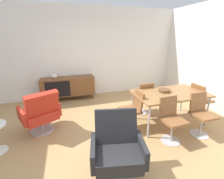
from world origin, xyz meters
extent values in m
plane|color=tan|center=(0.00, 0.00, 0.00)|extent=(8.32, 8.32, 0.00)
cube|color=white|center=(0.00, 2.60, 1.40)|extent=(6.80, 0.12, 2.80)
cube|color=brown|center=(-0.57, 2.30, 0.44)|extent=(1.60, 0.44, 0.56)
cube|color=black|center=(-0.87, 2.08, 0.44)|extent=(0.70, 0.01, 0.48)
cylinder|color=brown|center=(-1.31, 2.13, 0.08)|extent=(0.03, 0.03, 0.16)
cylinder|color=brown|center=(0.17, 2.13, 0.08)|extent=(0.03, 0.03, 0.16)
cylinder|color=brown|center=(-1.31, 2.47, 0.08)|extent=(0.03, 0.03, 0.16)
cylinder|color=brown|center=(0.17, 2.47, 0.08)|extent=(0.03, 0.03, 0.16)
ellipsoid|color=beige|center=(-0.95, 2.30, 0.79)|extent=(0.18, 0.18, 0.14)
cube|color=olive|center=(1.57, 0.21, 0.72)|extent=(1.60, 0.90, 0.04)
cylinder|color=#B7B7BC|center=(0.85, -0.18, 0.35)|extent=(0.04, 0.04, 0.70)
cylinder|color=#B7B7BC|center=(2.29, -0.18, 0.35)|extent=(0.04, 0.04, 0.70)
cylinder|color=#B7B7BC|center=(0.85, 0.60, 0.35)|extent=(0.04, 0.04, 0.70)
cylinder|color=#B7B7BC|center=(2.29, 0.60, 0.35)|extent=(0.04, 0.04, 0.70)
cylinder|color=brown|center=(1.48, 0.30, 0.77)|extent=(0.26, 0.26, 0.06)
cube|color=brown|center=(1.22, 0.83, 0.45)|extent=(0.41, 0.41, 0.05)
cube|color=brown|center=(1.23, 0.65, 0.67)|extent=(0.38, 0.10, 0.38)
cylinder|color=#B7B7BC|center=(1.22, 0.83, 0.21)|extent=(0.04, 0.04, 0.42)
cylinder|color=#B7B7BC|center=(1.22, 0.83, 0.01)|extent=(0.36, 0.36, 0.01)
cube|color=brown|center=(1.92, -0.41, 0.45)|extent=(0.40, 0.40, 0.05)
cube|color=brown|center=(1.92, -0.23, 0.67)|extent=(0.38, 0.09, 0.38)
cylinder|color=#B7B7BC|center=(1.92, -0.41, 0.21)|extent=(0.04, 0.04, 0.42)
cylinder|color=#B7B7BC|center=(1.92, -0.41, 0.01)|extent=(0.36, 0.36, 0.01)
cube|color=brown|center=(1.22, -0.41, 0.45)|extent=(0.42, 0.42, 0.05)
cube|color=brown|center=(1.21, -0.23, 0.67)|extent=(0.38, 0.11, 0.38)
cylinder|color=#B7B7BC|center=(1.22, -0.41, 0.21)|extent=(0.04, 0.04, 0.42)
cylinder|color=#B7B7BC|center=(1.22, -0.41, 0.01)|extent=(0.36, 0.36, 0.01)
cube|color=brown|center=(0.62, 0.21, 0.45)|extent=(0.40, 0.40, 0.05)
cube|color=brown|center=(0.80, 0.20, 0.67)|extent=(0.09, 0.38, 0.38)
cylinder|color=#B7B7BC|center=(0.62, 0.21, 0.21)|extent=(0.04, 0.04, 0.42)
cylinder|color=#B7B7BC|center=(0.62, 0.21, 0.01)|extent=(0.36, 0.36, 0.01)
cube|color=brown|center=(2.52, 0.21, 0.45)|extent=(0.43, 0.43, 0.05)
cube|color=brown|center=(2.34, 0.19, 0.67)|extent=(0.11, 0.39, 0.38)
cylinder|color=#B7B7BC|center=(2.52, 0.21, 0.21)|extent=(0.04, 0.04, 0.42)
cylinder|color=#B7B7BC|center=(2.52, 0.21, 0.01)|extent=(0.36, 0.36, 0.01)
cube|color=red|center=(-1.19, 0.70, 0.38)|extent=(0.78, 0.77, 0.20)
cube|color=red|center=(-1.09, 0.48, 0.69)|extent=(0.66, 0.50, 0.51)
cube|color=red|center=(-0.90, 0.84, 0.46)|extent=(0.27, 0.48, 0.28)
cube|color=red|center=(-1.49, 0.55, 0.46)|extent=(0.27, 0.48, 0.28)
cylinder|color=#B7B7BC|center=(-1.19, 0.70, 0.14)|extent=(0.06, 0.06, 0.28)
cylinder|color=#B7B7BC|center=(-1.19, 0.70, 0.01)|extent=(0.48, 0.48, 0.02)
cube|color=#262628|center=(-0.02, -0.87, 0.38)|extent=(0.70, 0.67, 0.20)
cube|color=#262628|center=(0.03, -0.63, 0.69)|extent=(0.64, 0.38, 0.51)
cube|color=#262628|center=(-0.34, -0.80, 0.46)|extent=(0.16, 0.51, 0.28)
cube|color=#262628|center=(0.30, -0.93, 0.46)|extent=(0.16, 0.51, 0.28)
cylinder|color=#B7B7BC|center=(-0.02, -0.87, 0.14)|extent=(0.06, 0.06, 0.28)
cylinder|color=#B7B7BC|center=(-0.02, -0.87, 0.01)|extent=(0.48, 0.48, 0.02)
camera|label=1|loc=(-0.58, -2.45, 1.93)|focal=24.53mm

